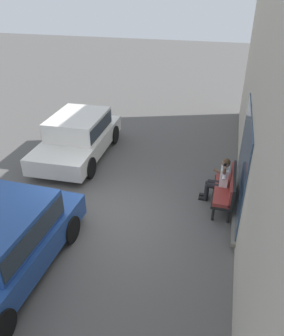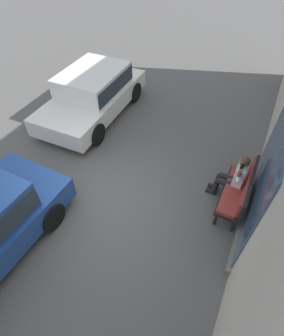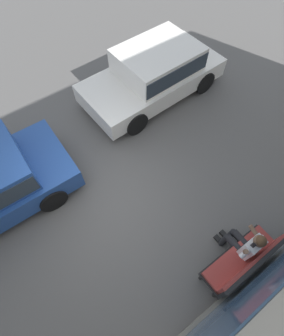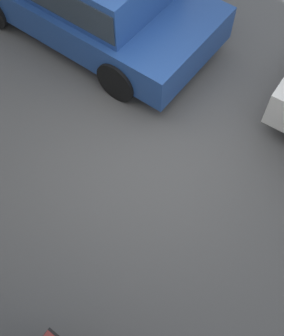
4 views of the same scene
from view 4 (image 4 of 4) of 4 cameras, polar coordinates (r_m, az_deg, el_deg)
ground_plane at (r=5.87m, az=0.74°, el=2.12°), size 60.00×60.00×0.00m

